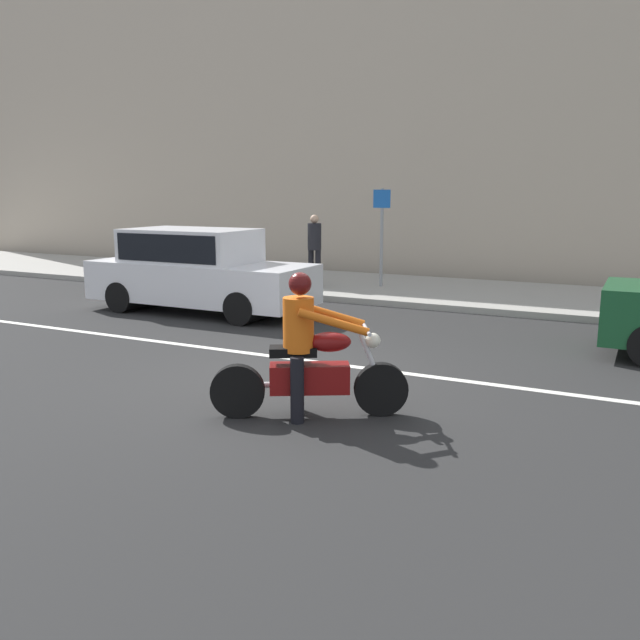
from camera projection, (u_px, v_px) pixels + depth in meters
name	position (u px, v px, depth m)	size (l,w,h in m)	color
ground_plane	(288.00, 377.00, 8.91)	(80.00, 80.00, 0.00)	#252525
sidewalk_slab	(451.00, 293.00, 15.90)	(40.00, 4.40, 0.14)	#99968E
building_facade	(492.00, 83.00, 17.86)	(40.00, 1.40, 10.73)	#B7A893
lane_marking_stripe	(287.00, 358.00, 9.93)	(18.00, 0.14, 0.01)	silver
motorcycle_with_rider_orange_stripe	(308.00, 359.00, 7.25)	(1.98, 1.21, 1.63)	black
parked_sedan_white	(197.00, 270.00, 13.60)	(4.77, 1.82, 1.72)	silver
street_sign_post	(382.00, 227.00, 16.21)	(0.44, 0.08, 2.41)	gray
pedestrian_bystander	(314.00, 244.00, 16.35)	(0.34, 0.34, 1.77)	black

